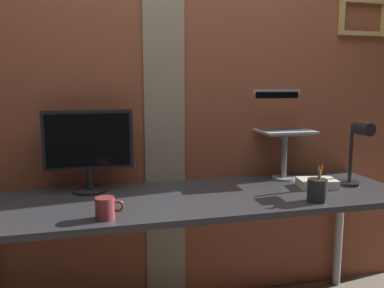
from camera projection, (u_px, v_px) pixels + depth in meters
name	position (u px, v px, depth m)	size (l,w,h in m)	color
brick_wall_back	(174.00, 95.00, 2.27)	(3.13, 0.16, 2.51)	brown
desk	(197.00, 209.00, 1.98)	(2.20, 0.67, 0.76)	#333338
monitor	(89.00, 144.00, 2.01)	(0.45, 0.18, 0.43)	black
laptop_stand	(285.00, 148.00, 2.29)	(0.28, 0.22, 0.28)	gray
laptop	(280.00, 120.00, 2.34)	(0.31, 0.28, 0.25)	#ADB2B7
desk_lamp	(358.00, 147.00, 2.10)	(0.12, 0.20, 0.36)	black
pen_cup	(317.00, 190.00, 1.87)	(0.09, 0.09, 0.17)	#262628
coffee_mug	(106.00, 208.00, 1.62)	(0.12, 0.08, 0.09)	maroon
paper_clutter_stack	(317.00, 183.00, 2.13)	(0.20, 0.14, 0.05)	silver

